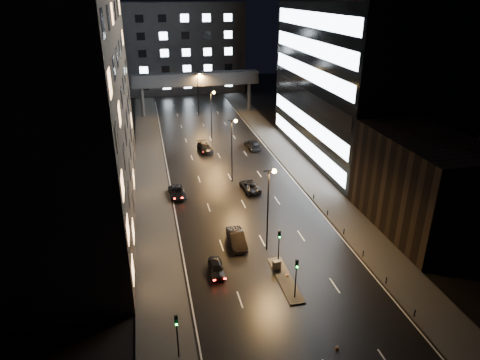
{
  "coord_description": "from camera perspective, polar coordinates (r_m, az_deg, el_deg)",
  "views": [
    {
      "loc": [
        -12.33,
        -32.75,
        27.74
      ],
      "look_at": [
        -0.62,
        19.49,
        4.0
      ],
      "focal_mm": 32.0,
      "sensor_mm": 36.0,
      "label": 1
    }
  ],
  "objects": [
    {
      "name": "utility_cabinet",
      "position": [
        47.01,
        4.93,
        -11.28
      ],
      "size": [
        0.9,
        0.58,
        1.14
      ],
      "primitive_type": "cube",
      "rotation": [
        0.0,
        0.0,
        0.16
      ],
      "color": "#535356",
      "rests_on": "median_island"
    },
    {
      "name": "car_away_a",
      "position": [
        46.64,
        -3.18,
        -11.65
      ],
      "size": [
        1.61,
        3.84,
        1.3
      ],
      "primitive_type": "imported",
      "rotation": [
        0.0,
        0.0,
        -0.02
      ],
      "color": "black",
      "rests_on": "ground"
    },
    {
      "name": "streetlight_mid_a",
      "position": [
        65.56,
        -0.96,
        5.0
      ],
      "size": [
        1.45,
        0.5,
        10.15
      ],
      "color": "black",
      "rests_on": "ground"
    },
    {
      "name": "median_island",
      "position": [
        46.18,
        6.03,
        -13.05
      ],
      "size": [
        1.6,
        8.0,
        0.15
      ],
      "primitive_type": "cube",
      "color": "#383533",
      "rests_on": "ground"
    },
    {
      "name": "bollard_row",
      "position": [
        52.85,
        14.84,
        -8.08
      ],
      "size": [
        0.12,
        25.12,
        0.9
      ],
      "color": "black",
      "rests_on": "ground"
    },
    {
      "name": "cone_a",
      "position": [
        39.54,
        12.82,
        -20.91
      ],
      "size": [
        0.42,
        0.42,
        0.49
      ],
      "primitive_type": "cone",
      "rotation": [
        0.0,
        0.0,
        0.37
      ],
      "color": "#ED5F0C",
      "rests_on": "ground"
    },
    {
      "name": "traffic_signal_far",
      "position": [
        42.13,
        7.51,
        -12.14
      ],
      "size": [
        0.28,
        0.34,
        4.4
      ],
      "color": "black",
      "rests_on": "median_island"
    },
    {
      "name": "building_left",
      "position": [
        58.17,
        -23.35,
        14.4
      ],
      "size": [
        15.0,
        48.0,
        40.0
      ],
      "primitive_type": "cube",
      "color": "#2D2319",
      "rests_on": "ground"
    },
    {
      "name": "streetlight_far",
      "position": [
        103.72,
        -5.57,
        11.99
      ],
      "size": [
        1.45,
        0.5,
        10.15
      ],
      "color": "black",
      "rests_on": "ground"
    },
    {
      "name": "sidewalk_left",
      "position": [
        73.18,
        -11.82,
        1.17
      ],
      "size": [
        5.0,
        110.0,
        0.15
      ],
      "primitive_type": "cube",
      "color": "#383533",
      "rests_on": "ground"
    },
    {
      "name": "car_toward_b",
      "position": [
        82.19,
        1.66,
        4.76
      ],
      "size": [
        2.48,
        5.54,
        1.58
      ],
      "primitive_type": "imported",
      "rotation": [
        0.0,
        0.0,
        3.19
      ],
      "color": "black",
      "rests_on": "ground"
    },
    {
      "name": "cone_b",
      "position": [
        46.49,
        6.29,
        -12.48
      ],
      "size": [
        0.5,
        0.5,
        0.54
      ],
      "primitive_type": "cone",
      "rotation": [
        0.0,
        0.0,
        -0.38
      ],
      "color": "#FF500D",
      "rests_on": "ground"
    },
    {
      "name": "car_toward_a",
      "position": [
        64.71,
        1.31,
        -0.8
      ],
      "size": [
        2.65,
        5.15,
        1.39
      ],
      "primitive_type": "imported",
      "rotation": [
        0.0,
        0.0,
        3.21
      ],
      "color": "black",
      "rests_on": "ground"
    },
    {
      "name": "car_away_b",
      "position": [
        51.16,
        -0.45,
        -7.83
      ],
      "size": [
        1.78,
        5.03,
        1.65
      ],
      "primitive_type": "imported",
      "rotation": [
        0.0,
        0.0,
        -0.01
      ],
      "color": "black",
      "rests_on": "ground"
    },
    {
      "name": "building_right_glass",
      "position": [
        78.41,
        16.78,
        19.14
      ],
      "size": [
        20.0,
        36.0,
        45.0
      ],
      "primitive_type": "cube",
      "color": "black",
      "rests_on": "ground"
    },
    {
      "name": "streetlight_mid_b",
      "position": [
        84.43,
        -3.77,
        9.29
      ],
      "size": [
        1.45,
        0.5,
        10.15
      ],
      "color": "black",
      "rests_on": "ground"
    },
    {
      "name": "car_away_d",
      "position": [
        80.78,
        -4.71,
        4.32
      ],
      "size": [
        2.85,
        5.53,
        1.54
      ],
      "primitive_type": "imported",
      "rotation": [
        0.0,
        0.0,
        0.14
      ],
      "color": "black",
      "rests_on": "ground"
    },
    {
      "name": "streetlight_near",
      "position": [
        47.63,
        3.95,
        -2.64
      ],
      "size": [
        1.45,
        0.5,
        10.15
      ],
      "color": "black",
      "rests_on": "ground"
    },
    {
      "name": "building_right_low",
      "position": [
        57.11,
        23.11,
        -0.5
      ],
      "size": [
        10.0,
        18.0,
        12.0
      ],
      "primitive_type": "cube",
      "color": "black",
      "rests_on": "ground"
    },
    {
      "name": "traffic_signal_near",
      "position": [
        46.42,
        5.22,
        -8.28
      ],
      "size": [
        0.28,
        0.34,
        4.4
      ],
      "color": "black",
      "rests_on": "median_island"
    },
    {
      "name": "car_away_c",
      "position": [
        63.41,
        -8.39,
        -1.64
      ],
      "size": [
        2.51,
        4.88,
        1.32
      ],
      "primitive_type": "imported",
      "rotation": [
        0.0,
        0.0,
        0.07
      ],
      "color": "black",
      "rests_on": "ground"
    },
    {
      "name": "ground",
      "position": [
        78.83,
        -2.83,
        3.28
      ],
      "size": [
        160.0,
        160.0,
        0.0
      ],
      "primitive_type": "plane",
      "color": "black",
      "rests_on": "ground"
    },
    {
      "name": "skybridge",
      "position": [
        105.29,
        -5.85,
        13.18
      ],
      "size": [
        30.0,
        3.0,
        10.0
      ],
      "color": "#333335",
      "rests_on": "ground"
    },
    {
      "name": "sidewalk_right",
      "position": [
        77.28,
        7.0,
        2.75
      ],
      "size": [
        5.0,
        110.0,
        0.15
      ],
      "primitive_type": "cube",
      "color": "#383533",
      "rests_on": "ground"
    },
    {
      "name": "building_far",
      "position": [
        132.21,
        -7.53,
        17.1
      ],
      "size": [
        34.0,
        14.0,
        25.0
      ],
      "primitive_type": "cube",
      "color": "#333335",
      "rests_on": "ground"
    },
    {
      "name": "traffic_signal_corner",
      "position": [
        36.48,
        -8.41,
        -19.23
      ],
      "size": [
        0.28,
        0.34,
        4.4
      ],
      "color": "black",
      "rests_on": "ground"
    }
  ]
}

